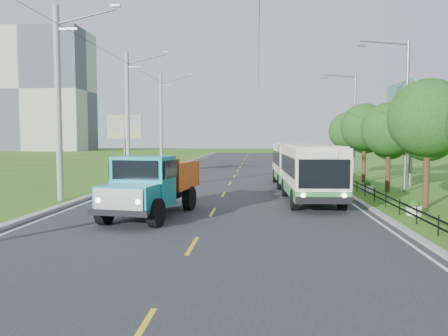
# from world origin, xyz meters

# --- Properties ---
(ground) EXTENTS (240.00, 240.00, 0.00)m
(ground) POSITION_xyz_m (0.00, 0.00, 0.00)
(ground) COLOR #326317
(ground) RESTS_ON ground
(road) EXTENTS (14.00, 120.00, 0.02)m
(road) POSITION_xyz_m (0.00, 20.00, 0.01)
(road) COLOR #28282B
(road) RESTS_ON ground
(curb_left) EXTENTS (0.40, 120.00, 0.15)m
(curb_left) POSITION_xyz_m (-7.20, 20.00, 0.07)
(curb_left) COLOR #9E9E99
(curb_left) RESTS_ON ground
(curb_right) EXTENTS (0.30, 120.00, 0.10)m
(curb_right) POSITION_xyz_m (7.15, 20.00, 0.05)
(curb_right) COLOR #9E9E99
(curb_right) RESTS_ON ground
(edge_line_left) EXTENTS (0.12, 120.00, 0.00)m
(edge_line_left) POSITION_xyz_m (-6.65, 20.00, 0.02)
(edge_line_left) COLOR silver
(edge_line_left) RESTS_ON road
(edge_line_right) EXTENTS (0.12, 120.00, 0.00)m
(edge_line_right) POSITION_xyz_m (6.65, 20.00, 0.02)
(edge_line_right) COLOR silver
(edge_line_right) RESTS_ON road
(centre_dash) EXTENTS (0.12, 2.20, 0.00)m
(centre_dash) POSITION_xyz_m (0.00, 0.00, 0.02)
(centre_dash) COLOR yellow
(centre_dash) RESTS_ON road
(railing_right) EXTENTS (0.04, 40.00, 0.60)m
(railing_right) POSITION_xyz_m (8.00, 14.00, 0.30)
(railing_right) COLOR black
(railing_right) RESTS_ON ground
(pole_near) EXTENTS (3.51, 0.32, 10.00)m
(pole_near) POSITION_xyz_m (-8.26, 9.00, 5.09)
(pole_near) COLOR gray
(pole_near) RESTS_ON ground
(pole_mid) EXTENTS (3.51, 0.32, 10.00)m
(pole_mid) POSITION_xyz_m (-8.26, 21.00, 5.09)
(pole_mid) COLOR gray
(pole_mid) RESTS_ON ground
(pole_far) EXTENTS (3.51, 0.32, 10.00)m
(pole_far) POSITION_xyz_m (-8.26, 33.00, 5.09)
(pole_far) COLOR gray
(pole_far) RESTS_ON ground
(tree_third) EXTENTS (3.60, 3.62, 6.00)m
(tree_third) POSITION_xyz_m (9.86, 8.14, 3.99)
(tree_third) COLOR #382314
(tree_third) RESTS_ON ground
(tree_fourth) EXTENTS (3.24, 3.31, 5.40)m
(tree_fourth) POSITION_xyz_m (9.86, 14.14, 3.59)
(tree_fourth) COLOR #382314
(tree_fourth) RESTS_ON ground
(tree_fifth) EXTENTS (3.48, 3.52, 5.80)m
(tree_fifth) POSITION_xyz_m (9.86, 20.14, 3.85)
(tree_fifth) COLOR #382314
(tree_fifth) RESTS_ON ground
(tree_back) EXTENTS (3.30, 3.36, 5.50)m
(tree_back) POSITION_xyz_m (9.86, 26.14, 3.65)
(tree_back) COLOR #382314
(tree_back) RESTS_ON ground
(streetlight_mid) EXTENTS (3.02, 0.20, 9.07)m
(streetlight_mid) POSITION_xyz_m (10.64, 14.00, 4.90)
(streetlight_mid) COLOR slate
(streetlight_mid) RESTS_ON ground
(streetlight_far) EXTENTS (3.02, 0.20, 9.07)m
(streetlight_far) POSITION_xyz_m (10.64, 28.00, 4.90)
(streetlight_far) COLOR slate
(streetlight_far) RESTS_ON ground
(planter_near) EXTENTS (0.64, 0.64, 0.67)m
(planter_near) POSITION_xyz_m (8.60, 6.00, 0.29)
(planter_near) COLOR silver
(planter_near) RESTS_ON ground
(planter_mid) EXTENTS (0.64, 0.64, 0.67)m
(planter_mid) POSITION_xyz_m (8.60, 14.00, 0.29)
(planter_mid) COLOR silver
(planter_mid) RESTS_ON ground
(planter_far) EXTENTS (0.64, 0.64, 0.67)m
(planter_far) POSITION_xyz_m (8.60, 22.00, 0.29)
(planter_far) COLOR silver
(planter_far) RESTS_ON ground
(billboard_left) EXTENTS (3.00, 0.20, 5.20)m
(billboard_left) POSITION_xyz_m (-9.50, 24.00, 3.87)
(billboard_left) COLOR slate
(billboard_left) RESTS_ON ground
(billboard_right) EXTENTS (0.24, 6.00, 7.30)m
(billboard_right) POSITION_xyz_m (12.30, 20.00, 5.34)
(billboard_right) COLOR slate
(billboard_right) RESTS_ON ground
(apartment_near) EXTENTS (28.00, 14.00, 30.00)m
(apartment_near) POSITION_xyz_m (-55.00, 95.00, 15.00)
(apartment_near) COLOR #B7B2A3
(apartment_near) RESTS_ON ground
(bus) EXTENTS (2.85, 14.77, 2.84)m
(bus) POSITION_xyz_m (4.50, 12.84, 1.71)
(bus) COLOR #337F3B
(bus) RESTS_ON ground
(dump_truck) EXTENTS (3.20, 6.35, 2.55)m
(dump_truck) POSITION_xyz_m (-2.42, 4.85, 1.44)
(dump_truck) COLOR teal
(dump_truck) RESTS_ON ground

